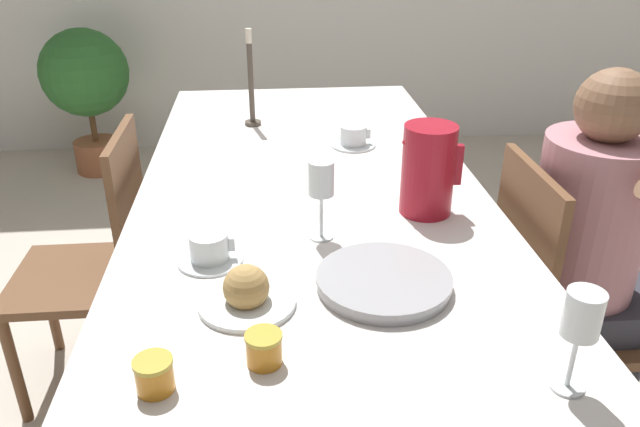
# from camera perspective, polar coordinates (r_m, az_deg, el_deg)

# --- Properties ---
(ground_plane) EXTENTS (20.00, 20.00, 0.00)m
(ground_plane) POSITION_cam_1_polar(r_m,az_deg,el_deg) (2.29, -0.74, -15.23)
(ground_plane) COLOR beige
(dining_table) EXTENTS (1.00, 2.10, 0.78)m
(dining_table) POSITION_cam_1_polar(r_m,az_deg,el_deg) (1.90, -0.86, 0.49)
(dining_table) COLOR silver
(dining_table) RESTS_ON ground_plane
(chair_person_side) EXTENTS (0.42, 0.42, 0.91)m
(chair_person_side) POSITION_cam_1_polar(r_m,az_deg,el_deg) (1.94, 20.65, -7.94)
(chair_person_side) COLOR brown
(chair_person_side) RESTS_ON ground_plane
(chair_opposite) EXTENTS (0.42, 0.42, 0.91)m
(chair_opposite) POSITION_cam_1_polar(r_m,az_deg,el_deg) (2.16, -19.54, -4.13)
(chair_opposite) COLOR brown
(chair_opposite) RESTS_ON ground_plane
(person_seated) EXTENTS (0.39, 0.41, 1.17)m
(person_seated) POSITION_cam_1_polar(r_m,az_deg,el_deg) (1.89, 23.97, -2.26)
(person_seated) COLOR #33333D
(person_seated) RESTS_ON ground_plane
(red_pitcher) EXTENTS (0.16, 0.14, 0.24)m
(red_pitcher) POSITION_cam_1_polar(r_m,az_deg,el_deg) (1.66, 9.85, 3.99)
(red_pitcher) COLOR #A31423
(red_pitcher) RESTS_ON dining_table
(wine_glass_water) EXTENTS (0.06, 0.06, 0.20)m
(wine_glass_water) POSITION_cam_1_polar(r_m,az_deg,el_deg) (1.49, -0.02, 2.91)
(wine_glass_water) COLOR white
(wine_glass_water) RESTS_ON dining_table
(wine_glass_juice) EXTENTS (0.06, 0.06, 0.19)m
(wine_glass_juice) POSITION_cam_1_polar(r_m,az_deg,el_deg) (1.11, 22.80, -8.97)
(wine_glass_juice) COLOR white
(wine_glass_juice) RESTS_ON dining_table
(teacup_near_person) EXTENTS (0.15, 0.15, 0.07)m
(teacup_near_person) POSITION_cam_1_polar(r_m,az_deg,el_deg) (1.46, -10.07, -3.27)
(teacup_near_person) COLOR silver
(teacup_near_person) RESTS_ON dining_table
(teacup_across) EXTENTS (0.15, 0.15, 0.07)m
(teacup_across) POSITION_cam_1_polar(r_m,az_deg,el_deg) (2.14, 3.07, 6.97)
(teacup_across) COLOR silver
(teacup_across) RESTS_ON dining_table
(serving_tray) EXTENTS (0.29, 0.29, 0.03)m
(serving_tray) POSITION_cam_1_polar(r_m,az_deg,el_deg) (1.36, 5.85, -6.17)
(serving_tray) COLOR #9E9EA3
(serving_tray) RESTS_ON dining_table
(bread_plate) EXTENTS (0.20, 0.20, 0.10)m
(bread_plate) POSITION_cam_1_polar(r_m,az_deg,el_deg) (1.30, -6.74, -7.21)
(bread_plate) COLOR silver
(bread_plate) RESTS_ON dining_table
(jam_jar_amber) EXTENTS (0.07, 0.07, 0.06)m
(jam_jar_amber) POSITION_cam_1_polar(r_m,az_deg,el_deg) (1.14, -5.15, -12.08)
(jam_jar_amber) COLOR #C67A1E
(jam_jar_amber) RESTS_ON dining_table
(jam_jar_red) EXTENTS (0.07, 0.07, 0.06)m
(jam_jar_red) POSITION_cam_1_polar(r_m,az_deg,el_deg) (1.12, -14.93, -13.94)
(jam_jar_red) COLOR #C67A1E
(jam_jar_red) RESTS_ON dining_table
(candlestick_tall) EXTENTS (0.06, 0.06, 0.35)m
(candlestick_tall) POSITION_cam_1_polar(r_m,az_deg,el_deg) (2.34, -6.31, 11.32)
(candlestick_tall) COLOR #4C4238
(candlestick_tall) RESTS_ON dining_table
(potted_plant) EXTENTS (0.52, 0.52, 0.88)m
(potted_plant) POSITION_cam_1_polar(r_m,az_deg,el_deg) (4.05, -20.63, 11.25)
(potted_plant) COLOR #A8603D
(potted_plant) RESTS_ON ground_plane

